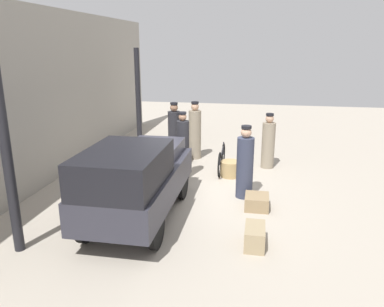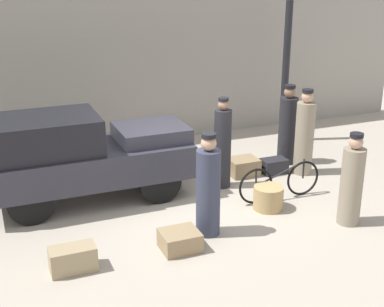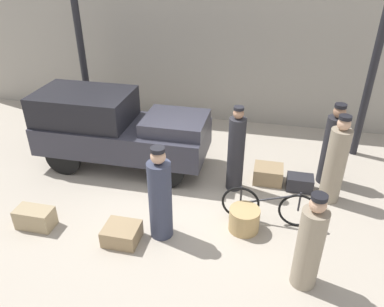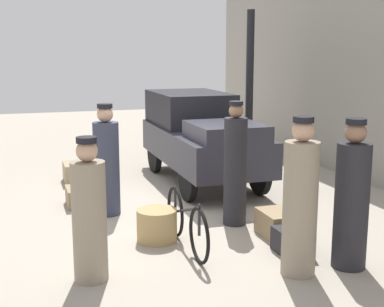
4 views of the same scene
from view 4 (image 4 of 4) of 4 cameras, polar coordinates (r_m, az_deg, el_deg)
ground_plane at (r=8.86m, az=-1.64°, el=-5.89°), size 30.00×30.00×0.00m
canopy_pillar_left at (r=12.51m, az=6.15°, el=7.08°), size 0.18×0.18×3.47m
truck at (r=10.56m, az=0.83°, el=2.16°), size 3.79×1.52×1.72m
bicycle at (r=7.02m, az=-0.60°, el=-7.32°), size 1.74×0.04×0.75m
wicker_basket at (r=7.37m, az=-3.76°, el=-7.62°), size 0.55×0.55×0.44m
porter_standing_middle at (r=7.90m, az=4.64°, el=-1.57°), size 0.34×0.34×1.85m
porter_lifting_near_truck at (r=6.09m, az=-10.90°, el=-6.60°), size 0.38×0.38×1.64m
porter_carrying_trunk at (r=8.47m, az=-9.10°, el=-1.18°), size 0.40×0.40×1.76m
porter_with_bicycle at (r=6.59m, az=16.67°, el=-4.85°), size 0.40×0.40×1.80m
conductor_in_dark_uniform at (r=6.23m, az=11.46°, el=-5.26°), size 0.40×0.40×1.85m
suitcase_small_leather at (r=10.81m, az=-12.54°, el=-2.01°), size 0.68×0.37×0.38m
suitcase_black_upright at (r=7.03m, az=10.67°, el=-9.29°), size 0.54×0.36×0.31m
trunk_wicker_pale at (r=7.64m, az=9.36°, el=-7.38°), size 0.62×0.52×0.36m
suitcase_tan_flat at (r=9.19m, az=-11.57°, el=-4.50°), size 0.60×0.53×0.31m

